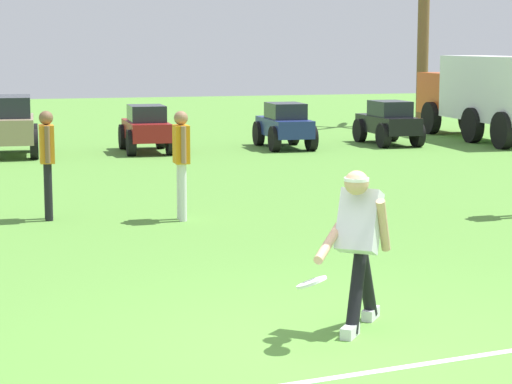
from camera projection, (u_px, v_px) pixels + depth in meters
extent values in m
plane|color=#568E37|center=(338.00, 346.00, 8.28)|extent=(80.00, 80.00, 0.00)
cube|color=white|center=(372.00, 372.00, 7.61)|extent=(27.38, 3.58, 0.01)
cylinder|color=black|center=(356.00, 292.00, 8.63)|extent=(0.32, 0.35, 0.72)
cube|color=silver|center=(350.00, 331.00, 8.53)|extent=(0.24, 0.26, 0.10)
cylinder|color=black|center=(366.00, 284.00, 8.91)|extent=(0.37, 0.41, 0.69)
cube|color=silver|center=(371.00, 313.00, 9.10)|extent=(0.24, 0.26, 0.10)
cube|color=silver|center=(359.00, 221.00, 8.60)|extent=(0.51, 0.51, 0.58)
sphere|color=tan|center=(357.00, 183.00, 8.46)|extent=(0.30, 0.30, 0.21)
cylinder|color=white|center=(357.00, 179.00, 8.46)|extent=(0.30, 0.30, 0.03)
cylinder|color=tan|center=(329.00, 243.00, 8.44)|extent=(0.43, 0.49, 0.27)
cylinder|color=tan|center=(383.00, 225.00, 8.57)|extent=(0.24, 0.27, 0.49)
cylinder|color=white|center=(312.00, 282.00, 8.14)|extent=(0.36, 0.36, 0.12)
cylinder|color=silver|center=(183.00, 193.00, 14.10)|extent=(0.12, 0.12, 0.82)
cylinder|color=silver|center=(181.00, 191.00, 14.28)|extent=(0.12, 0.12, 0.82)
cube|color=orange|center=(181.00, 144.00, 14.09)|extent=(0.22, 0.35, 0.54)
cylinder|color=#936B4C|center=(184.00, 145.00, 13.89)|extent=(0.08, 0.08, 0.52)
cylinder|color=#936B4C|center=(179.00, 142.00, 14.29)|extent=(0.08, 0.08, 0.52)
sphere|color=#936B4C|center=(181.00, 118.00, 14.04)|extent=(0.21, 0.21, 0.20)
cylinder|color=black|center=(49.00, 192.00, 14.13)|extent=(0.11, 0.11, 0.82)
cylinder|color=black|center=(48.00, 190.00, 14.31)|extent=(0.11, 0.11, 0.82)
cube|color=orange|center=(47.00, 144.00, 14.12)|extent=(0.21, 0.35, 0.54)
cylinder|color=brown|center=(47.00, 145.00, 13.92)|extent=(0.08, 0.08, 0.52)
cylinder|color=brown|center=(46.00, 142.00, 14.32)|extent=(0.08, 0.08, 0.52)
sphere|color=brown|center=(46.00, 118.00, 14.07)|extent=(0.21, 0.21, 0.20)
cube|color=#998466|center=(12.00, 129.00, 22.47)|extent=(1.14, 2.46, 0.55)
cube|color=#1E232B|center=(11.00, 106.00, 22.55)|extent=(0.98, 1.86, 0.46)
cylinder|color=black|center=(34.00, 137.00, 23.43)|extent=(0.23, 0.67, 0.66)
cylinder|color=black|center=(34.00, 144.00, 21.81)|extent=(0.23, 0.67, 0.66)
cube|color=maroon|center=(146.00, 130.00, 23.26)|extent=(1.00, 2.24, 0.42)
cube|color=#1E232B|center=(146.00, 113.00, 23.10)|extent=(0.84, 1.14, 0.38)
cylinder|color=black|center=(123.00, 137.00, 23.92)|extent=(0.21, 0.61, 0.60)
cylinder|color=black|center=(160.00, 136.00, 24.14)|extent=(0.21, 0.61, 0.60)
cylinder|color=black|center=(131.00, 143.00, 22.44)|extent=(0.21, 0.61, 0.60)
cylinder|color=black|center=(171.00, 142.00, 22.66)|extent=(0.21, 0.61, 0.60)
cube|color=navy|center=(284.00, 127.00, 24.18)|extent=(1.01, 2.24, 0.42)
cube|color=#1E232B|center=(285.00, 111.00, 24.02)|extent=(0.84, 1.14, 0.38)
cylinder|color=black|center=(259.00, 133.00, 24.84)|extent=(0.21, 0.61, 0.60)
cylinder|color=black|center=(293.00, 133.00, 25.05)|extent=(0.21, 0.61, 0.60)
cylinder|color=black|center=(275.00, 139.00, 23.36)|extent=(0.21, 0.61, 0.60)
cylinder|color=black|center=(311.00, 138.00, 23.58)|extent=(0.21, 0.61, 0.60)
cube|color=black|center=(388.00, 124.00, 25.05)|extent=(0.93, 2.21, 0.42)
cube|color=#1E232B|center=(390.00, 109.00, 24.90)|extent=(0.81, 1.11, 0.38)
cylinder|color=black|center=(360.00, 130.00, 25.69)|extent=(0.19, 0.60, 0.60)
cylinder|color=black|center=(392.00, 130.00, 25.94)|extent=(0.19, 0.60, 0.60)
cylinder|color=black|center=(383.00, 136.00, 24.23)|extent=(0.19, 0.60, 0.60)
cylinder|color=black|center=(417.00, 135.00, 24.47)|extent=(0.19, 0.60, 0.60)
cube|color=#CC4C19|center=(446.00, 93.00, 28.38)|extent=(1.14, 1.75, 1.15)
cube|color=white|center=(494.00, 89.00, 25.51)|extent=(1.37, 4.26, 1.65)
cylinder|color=black|center=(431.00, 118.00, 28.02)|extent=(0.29, 0.91, 0.90)
cylinder|color=black|center=(469.00, 117.00, 28.29)|extent=(0.29, 0.91, 0.90)
cylinder|color=black|center=(472.00, 125.00, 25.51)|extent=(0.29, 0.91, 0.90)
cylinder|color=black|center=(503.00, 130.00, 23.92)|extent=(0.29, 0.91, 0.90)
cylinder|color=brown|center=(423.00, 34.00, 30.83)|extent=(0.36, 0.36, 5.66)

